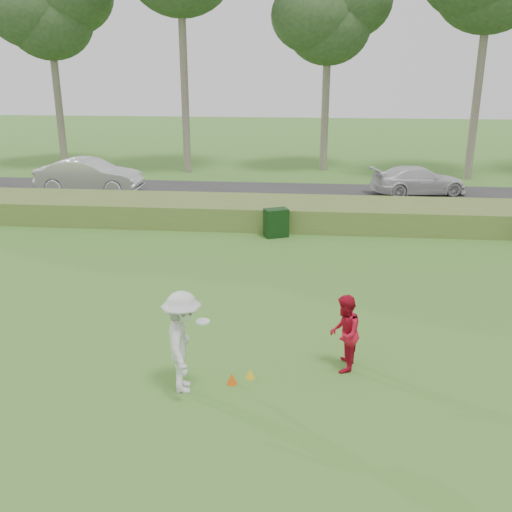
# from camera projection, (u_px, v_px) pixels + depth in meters

# --- Properties ---
(ground) EXTENTS (120.00, 120.00, 0.00)m
(ground) POSITION_uv_depth(u_px,v_px,m) (236.00, 379.00, 11.59)
(ground) COLOR #3A7426
(ground) RESTS_ON ground
(reed_strip) EXTENTS (80.00, 3.00, 0.90)m
(reed_strip) POSITION_uv_depth(u_px,v_px,m) (276.00, 213.00, 22.76)
(reed_strip) COLOR #55702D
(reed_strip) RESTS_ON ground
(park_road) EXTENTS (80.00, 6.00, 0.06)m
(park_road) POSITION_uv_depth(u_px,v_px,m) (283.00, 196.00, 27.60)
(park_road) COLOR #2D2D2D
(park_road) RESTS_ON ground
(tree_2) EXTENTS (6.50, 6.50, 12.00)m
(tree_2) POSITION_uv_depth(u_px,v_px,m) (49.00, 11.00, 32.68)
(tree_2) COLOR gray
(tree_2) RESTS_ON ground
(tree_4) EXTENTS (6.24, 6.24, 11.50)m
(tree_4) POSITION_uv_depth(u_px,v_px,m) (329.00, 16.00, 31.74)
(tree_4) COLOR gray
(tree_4) RESTS_ON ground
(player_white) EXTENTS (1.03, 1.43, 2.04)m
(player_white) POSITION_uv_depth(u_px,v_px,m) (183.00, 342.00, 10.92)
(player_white) COLOR silver
(player_white) RESTS_ON ground
(player_red) EXTENTS (0.74, 0.88, 1.64)m
(player_red) POSITION_uv_depth(u_px,v_px,m) (344.00, 333.00, 11.72)
(player_red) COLOR red
(player_red) RESTS_ON ground
(cone_orange) EXTENTS (0.21, 0.21, 0.24)m
(cone_orange) POSITION_uv_depth(u_px,v_px,m) (232.00, 379.00, 11.38)
(cone_orange) COLOR #E7550C
(cone_orange) RESTS_ON ground
(cone_yellow) EXTENTS (0.19, 0.19, 0.21)m
(cone_yellow) POSITION_uv_depth(u_px,v_px,m) (250.00, 373.00, 11.59)
(cone_yellow) COLOR yellow
(cone_yellow) RESTS_ON ground
(utility_cabinet) EXTENTS (0.98, 0.82, 1.05)m
(utility_cabinet) POSITION_uv_depth(u_px,v_px,m) (276.00, 223.00, 21.00)
(utility_cabinet) COLOR black
(utility_cabinet) RESTS_ON ground
(car_mid) EXTENTS (5.07, 1.81, 1.67)m
(car_mid) POSITION_uv_depth(u_px,v_px,m) (89.00, 176.00, 27.85)
(car_mid) COLOR silver
(car_mid) RESTS_ON park_road
(car_right) EXTENTS (4.92, 2.98, 1.33)m
(car_right) POSITION_uv_depth(u_px,v_px,m) (419.00, 180.00, 27.61)
(car_right) COLOR silver
(car_right) RESTS_ON park_road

